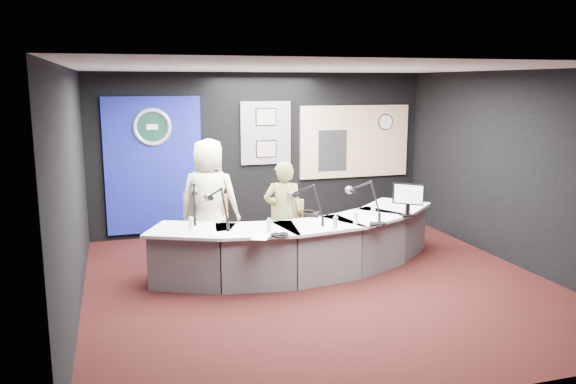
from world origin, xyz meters
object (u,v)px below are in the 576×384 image
object	(u,v)px
person_man	(209,200)
person_woman	(284,215)
broadcast_desk	(303,245)
armchair_left	(210,224)
armchair_right	(284,232)

from	to	relation	value
person_man	person_woman	bearing A→B (deg)	168.45
broadcast_desk	person_woman	bearing A→B (deg)	128.37
person_man	person_woman	world-z (taller)	person_man
armchair_left	person_man	size ratio (longest dim) A/B	0.59
armchair_left	armchair_right	size ratio (longest dim) A/B	1.05
armchair_right	person_woman	size ratio (longest dim) A/B	0.66
person_man	person_woman	xyz separation A→B (m)	(0.95, -0.68, -0.14)
person_woman	armchair_right	bearing A→B (deg)	-0.00
broadcast_desk	armchair_left	world-z (taller)	armchair_left
broadcast_desk	armchair_right	distance (m)	0.37
broadcast_desk	person_man	world-z (taller)	person_man
armchair_left	armchair_right	bearing A→B (deg)	-15.96
armchair_left	person_man	world-z (taller)	person_man
broadcast_desk	armchair_left	xyz separation A→B (m)	(-1.16, 0.95, 0.16)
broadcast_desk	person_woman	distance (m)	0.52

